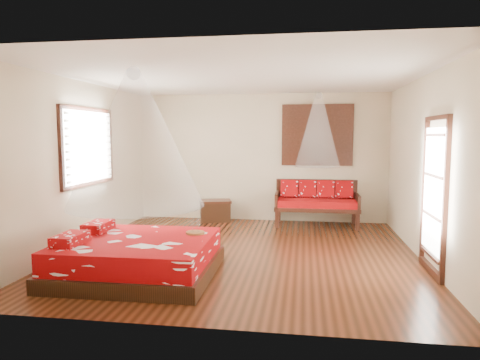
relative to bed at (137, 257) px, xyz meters
name	(u,v)px	position (x,y,z in m)	size (l,w,h in m)	color
room	(243,167)	(1.27, 1.30, 1.15)	(5.54, 5.54, 2.84)	#32170B
bed	(137,257)	(0.00, 0.00, 0.00)	(2.07, 1.87, 0.64)	black
daybed	(316,201)	(2.50, 3.68, 0.27)	(1.73, 0.77, 0.94)	black
storage_chest	(215,210)	(0.30, 3.75, -0.01)	(0.79, 0.67, 0.47)	black
shutter_panel	(317,135)	(2.50, 4.02, 1.65)	(1.52, 0.06, 1.32)	black
window_left	(89,147)	(-1.44, 1.50, 1.45)	(0.10, 1.74, 1.34)	black
glazed_door	(434,196)	(3.99, 0.70, 0.82)	(0.08, 1.02, 2.16)	black
wine_tray	(195,230)	(0.71, 0.42, 0.31)	(0.26, 0.26, 0.21)	brown
mosquito_net_main	(135,139)	(0.02, 0.00, 1.60)	(1.82, 1.82, 1.80)	white
mosquito_net_daybed	(318,130)	(2.50, 3.55, 1.75)	(0.91, 0.91, 1.50)	white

